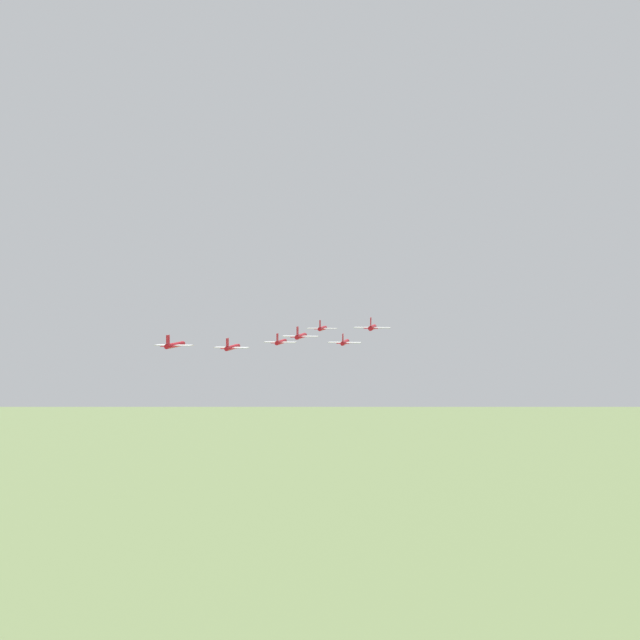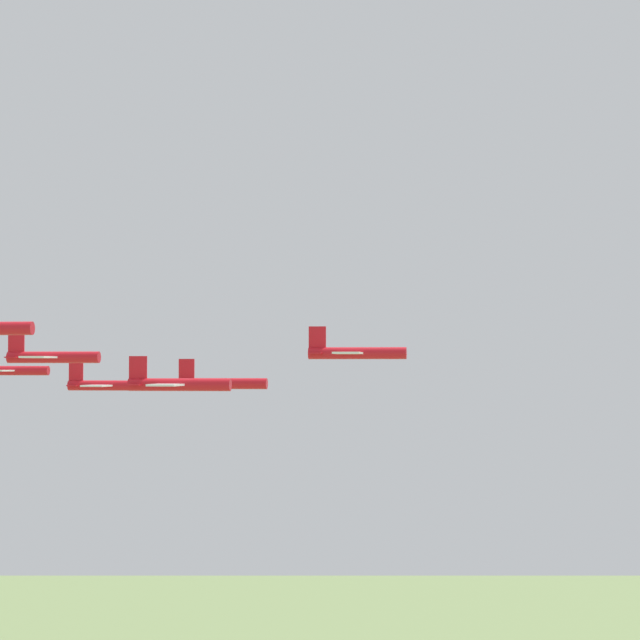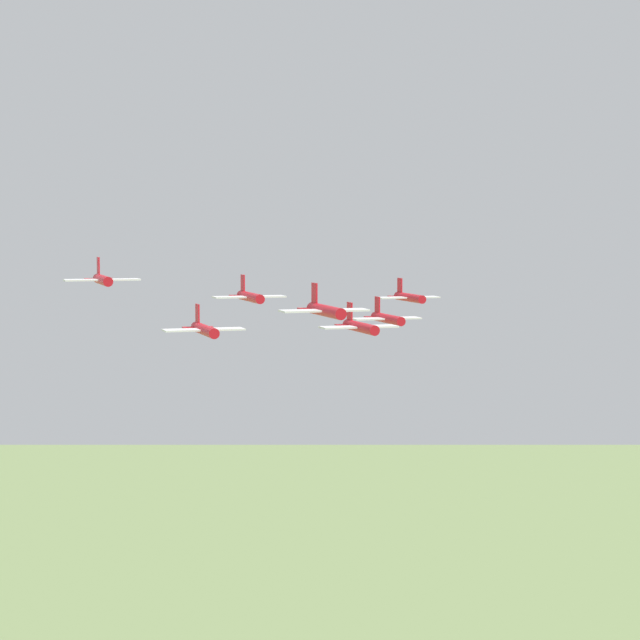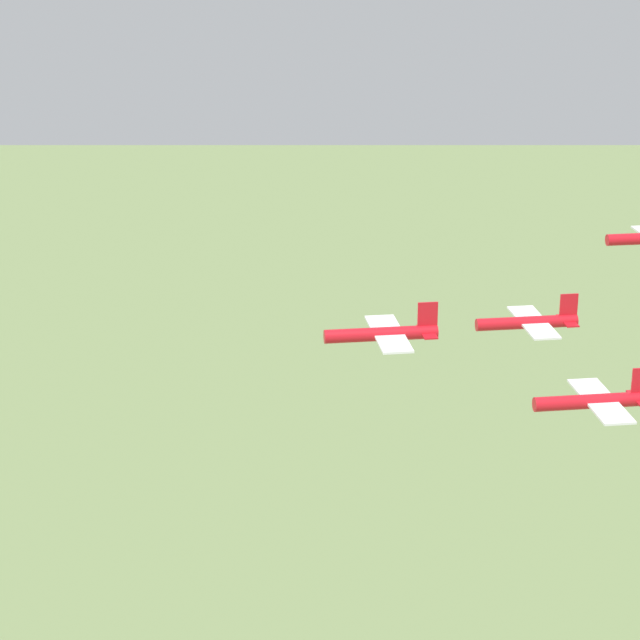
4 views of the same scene
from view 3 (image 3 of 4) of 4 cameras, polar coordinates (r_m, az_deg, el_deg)
The scene contains 7 objects.
jet_0 at distance 122.94m, azimuth 0.22°, elevation 0.45°, with size 9.01×8.83×3.16m.
jet_1 at distance 140.33m, azimuth 1.82°, elevation -0.30°, with size 9.01×8.83×3.16m.
jet_2 at distance 135.52m, azimuth -5.32°, elevation -0.43°, with size 9.01×8.83×3.16m.
jet_3 at distance 157.59m, azimuth 3.07°, elevation 0.08°, with size 9.01×8.83×3.16m.
jet_4 at distance 152.09m, azimuth -3.23°, elevation 1.08°, with size 9.01×8.83×3.16m.
jet_5 at distance 148.62m, azimuth -9.92°, elevation 1.84°, with size 9.01×8.83×3.16m.
jet_6 at distance 174.79m, azimuth 4.08°, elevation 1.05°, with size 9.01×8.83×3.16m.
Camera 3 is at (-148.54, -13.87, 177.79)m, focal length 70.00 mm.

